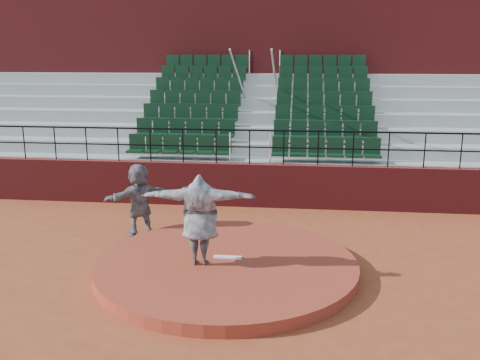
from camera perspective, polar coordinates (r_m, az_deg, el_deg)
name	(u,v)px	position (r m, az deg, el deg)	size (l,w,h in m)	color
ground	(227,272)	(11.47, -1.44, -9.74)	(90.00, 90.00, 0.00)	#974022
pitchers_mound	(227,266)	(11.42, -1.44, -9.17)	(5.50, 5.50, 0.25)	#9E3723
pitching_rubber	(228,257)	(11.51, -1.34, -8.24)	(0.60, 0.15, 0.03)	white
boundary_wall	(249,185)	(15.99, 1.02, -0.54)	(24.00, 0.30, 1.30)	maroon
wall_railing	(250,139)	(15.71, 1.04, 4.35)	(24.04, 0.05, 1.03)	black
seating_deck	(259,140)	(19.39, 2.06, 4.34)	(24.00, 5.97, 4.63)	#9B9B95
press_box_facade	(267,76)	(23.11, 2.89, 11.06)	(24.00, 3.00, 7.10)	maroon
pitcher	(200,219)	(10.96, -4.32, -4.21)	(2.33, 0.63, 1.90)	black
fielder	(139,199)	(13.66, -10.71, -2.04)	(1.71, 0.54, 1.84)	black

